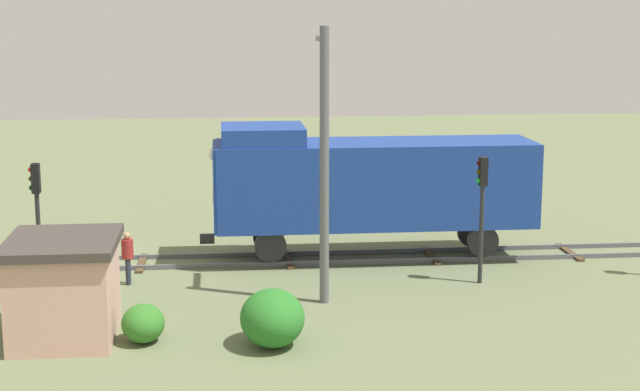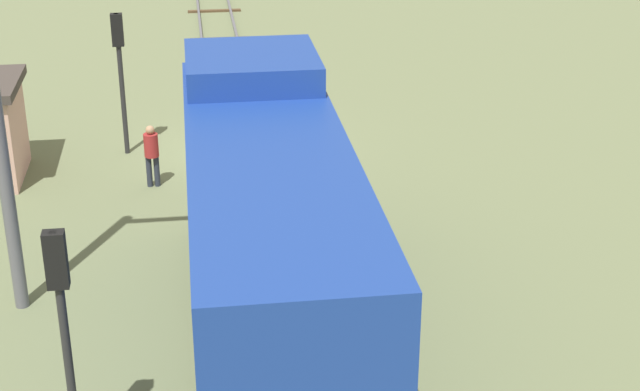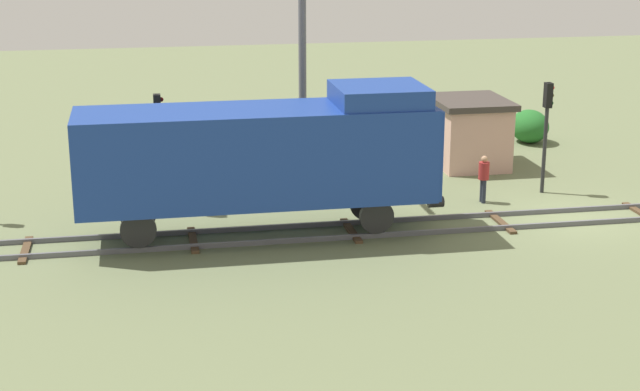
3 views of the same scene
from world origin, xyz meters
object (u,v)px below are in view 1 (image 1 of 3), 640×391
relay_hut (64,288)px  locomotive (369,181)px  traffic_signal_near (37,204)px  traffic_signal_mid (482,196)px  worker_near_track (128,254)px  catenary_mast (324,159)px

relay_hut → locomotive: bearing=128.9°
traffic_signal_near → traffic_signal_mid: size_ratio=1.00×
traffic_signal_near → locomotive: bearing=106.7°
traffic_signal_mid → relay_hut: 13.16m
locomotive → traffic_signal_mid: bearing=42.5°
traffic_signal_near → worker_near_track: 3.27m
locomotive → catenary_mast: 5.59m
traffic_signal_near → catenary_mast: (1.74, 8.62, 1.51)m
locomotive → catenary_mast: (4.94, -2.08, 1.57)m
relay_hut → catenary_mast: bearing=109.5°
traffic_signal_near → worker_near_track: bearing=107.2°
traffic_signal_near → relay_hut: (4.30, 1.39, -1.44)m
relay_hut → traffic_signal_near: bearing=-162.1°
locomotive → traffic_signal_mid: locomotive is taller
catenary_mast → worker_near_track: bearing=-112.8°
locomotive → traffic_signal_mid: 4.61m
locomotive → relay_hut: bearing=-51.1°
traffic_signal_near → traffic_signal_mid: (0.20, 13.81, 0.01)m
traffic_signal_mid → catenary_mast: bearing=-73.5°
locomotive → worker_near_track: 8.64m
traffic_signal_mid → worker_near_track: (-1.00, -11.22, -1.85)m
traffic_signal_near → traffic_signal_mid: 13.81m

